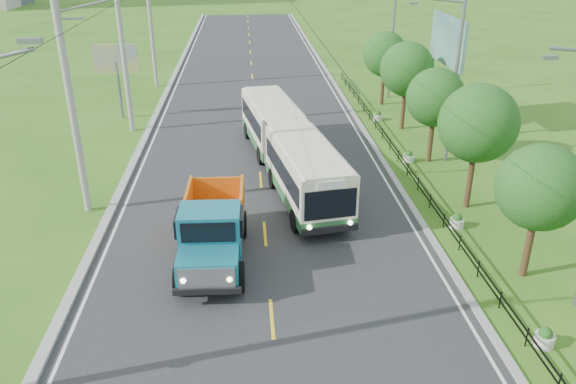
{
  "coord_description": "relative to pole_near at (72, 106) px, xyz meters",
  "views": [
    {
      "loc": [
        -0.64,
        -15.59,
        11.97
      ],
      "look_at": [
        1.03,
        6.21,
        1.9
      ],
      "focal_mm": 35.0,
      "sensor_mm": 36.0,
      "label": 1
    }
  ],
  "objects": [
    {
      "name": "streetlight_mid",
      "position": [
        18.9,
        5.0,
        -0.19
      ],
      "size": [
        3.02,
        0.2,
        9.07
      ],
      "color": "slate",
      "rests_on": "ground"
    },
    {
      "name": "edge_line_right",
      "position": [
        14.91,
        11.0,
        -5.07
      ],
      "size": [
        0.12,
        120.0,
        0.0
      ],
      "primitive_type": "cube",
      "color": "silver",
      "rests_on": "road"
    },
    {
      "name": "tree_second",
      "position": [
        18.12,
        -6.86,
        -1.57
      ],
      "size": [
        3.18,
        3.26,
        5.3
      ],
      "color": "#382314",
      "rests_on": "ground"
    },
    {
      "name": "edge_line_left",
      "position": [
        1.61,
        11.0,
        -5.07
      ],
      "size": [
        0.12,
        120.0,
        0.0
      ],
      "primitive_type": "cube",
      "color": "silver",
      "rests_on": "road"
    },
    {
      "name": "pole_far",
      "position": [
        0.0,
        24.0,
        0.0
      ],
      "size": [
        3.51,
        0.32,
        10.0
      ],
      "color": "gray",
      "rests_on": "ground"
    },
    {
      "name": "streetlight_far",
      "position": [
        18.9,
        19.0,
        -0.19
      ],
      "size": [
        3.02,
        0.2,
        9.07
      ],
      "color": "slate",
      "rests_on": "ground"
    },
    {
      "name": "road",
      "position": [
        8.26,
        11.0,
        -5.08
      ],
      "size": [
        14.0,
        120.0,
        0.02
      ],
      "primitive_type": "cube",
      "color": "#28282B",
      "rests_on": "ground"
    },
    {
      "name": "billboard_left",
      "position": [
        -1.24,
        15.0,
        -1.23
      ],
      "size": [
        3.0,
        0.2,
        5.2
      ],
      "color": "slate",
      "rests_on": "ground"
    },
    {
      "name": "planter_near",
      "position": [
        16.86,
        -3.0,
        -4.81
      ],
      "size": [
        0.64,
        0.64,
        0.67
      ],
      "color": "silver",
      "rests_on": "ground"
    },
    {
      "name": "tree_fifth",
      "position": [
        18.12,
        11.14,
        -1.24
      ],
      "size": [
        3.48,
        3.52,
        5.8
      ],
      "color": "#382314",
      "rests_on": "ground"
    },
    {
      "name": "curb_right",
      "position": [
        15.41,
        11.0,
        -5.04
      ],
      "size": [
        0.3,
        120.0,
        0.1
      ],
      "primitive_type": "cube",
      "color": "#9E9E99",
      "rests_on": "ground"
    },
    {
      "name": "bus",
      "position": [
        9.76,
        3.54,
        -3.31
      ],
      "size": [
        4.83,
        15.6,
        2.97
      ],
      "rotation": [
        0.0,
        0.0,
        0.16
      ],
      "color": "#276231",
      "rests_on": "ground"
    },
    {
      "name": "pole_mid",
      "position": [
        0.0,
        12.0,
        0.0
      ],
      "size": [
        3.51,
        0.32,
        10.0
      ],
      "color": "gray",
      "rests_on": "ground"
    },
    {
      "name": "curb_left",
      "position": [
        1.06,
        11.0,
        -5.02
      ],
      "size": [
        0.4,
        120.0,
        0.15
      ],
      "primitive_type": "cube",
      "color": "#9E9E99",
      "rests_on": "ground"
    },
    {
      "name": "planter_front",
      "position": [
        16.86,
        -11.0,
        -4.81
      ],
      "size": [
        0.64,
        0.64,
        0.67
      ],
      "color": "silver",
      "rests_on": "ground"
    },
    {
      "name": "dump_truck",
      "position": [
        6.14,
        -4.95,
        -3.57
      ],
      "size": [
        2.68,
        6.49,
        2.7
      ],
      "rotation": [
        0.0,
        0.0,
        -0.03
      ],
      "color": "#156C80",
      "rests_on": "ground"
    },
    {
      "name": "pole_near",
      "position": [
        0.0,
        0.0,
        0.0
      ],
      "size": [
        3.51,
        0.32,
        10.0
      ],
      "color": "gray",
      "rests_on": "ground"
    },
    {
      "name": "tree_back",
      "position": [
        18.12,
        17.14,
        -1.44
      ],
      "size": [
        3.3,
        3.36,
        5.5
      ],
      "color": "#382314",
      "rests_on": "ground"
    },
    {
      "name": "planter_mid",
      "position": [
        16.86,
        5.0,
        -4.81
      ],
      "size": [
        0.64,
        0.64,
        0.67
      ],
      "color": "silver",
      "rests_on": "ground"
    },
    {
      "name": "planter_far",
      "position": [
        16.86,
        13.0,
        -4.81
      ],
      "size": [
        0.64,
        0.64,
        0.67
      ],
      "color": "silver",
      "rests_on": "ground"
    },
    {
      "name": "billboard_right",
      "position": [
        20.56,
        11.0,
        0.25
      ],
      "size": [
        0.24,
        6.0,
        7.3
      ],
      "color": "slate",
      "rests_on": "ground"
    },
    {
      "name": "railing_right",
      "position": [
        16.26,
        5.0,
        -4.79
      ],
      "size": [
        0.04,
        40.0,
        0.6
      ],
      "primitive_type": "cube",
      "color": "black",
      "rests_on": "ground"
    },
    {
      "name": "ground",
      "position": [
        8.26,
        -9.0,
        -5.09
      ],
      "size": [
        240.0,
        240.0,
        0.0
      ],
      "primitive_type": "plane",
      "color": "#2F5D16",
      "rests_on": "ground"
    },
    {
      "name": "tree_third",
      "position": [
        18.12,
        -0.86,
        -1.11
      ],
      "size": [
        3.6,
        3.62,
        6.0
      ],
      "color": "#382314",
      "rests_on": "ground"
    },
    {
      "name": "centre_dash",
      "position": [
        8.26,
        -9.0,
        -5.07
      ],
      "size": [
        0.12,
        2.2,
        0.0
      ],
      "primitive_type": "cube",
      "color": "yellow",
      "rests_on": "road"
    },
    {
      "name": "tree_fourth",
      "position": [
        18.12,
        5.14,
        -1.51
      ],
      "size": [
        3.24,
        3.31,
        5.4
      ],
      "color": "#382314",
      "rests_on": "ground"
    }
  ]
}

